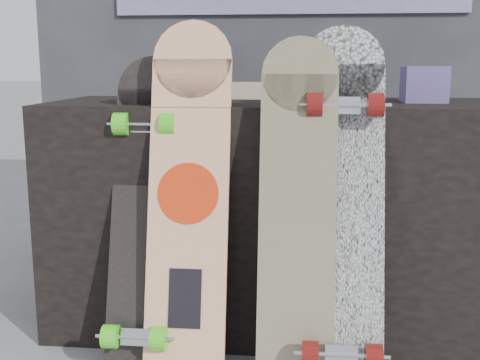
# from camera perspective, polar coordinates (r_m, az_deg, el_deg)

# --- Properties ---
(vendor_table) EXTENTS (1.60, 0.60, 0.80)m
(vendor_table) POSITION_cam_1_polar(r_m,az_deg,el_deg) (2.16, 3.99, -3.23)
(vendor_table) COLOR black
(vendor_table) RESTS_ON ground
(booth) EXTENTS (2.40, 0.22, 2.20)m
(booth) POSITION_cam_1_polar(r_m,az_deg,el_deg) (2.95, 4.72, 14.31)
(booth) COLOR #302F34
(booth) RESTS_ON ground
(merch_box_purple) EXTENTS (0.18, 0.12, 0.10)m
(merch_box_purple) POSITION_cam_1_polar(r_m,az_deg,el_deg) (2.15, -5.34, 8.83)
(merch_box_purple) COLOR #4F3D7D
(merch_box_purple) RESTS_ON vendor_table
(merch_box_small) EXTENTS (0.14, 0.14, 0.12)m
(merch_box_small) POSITION_cam_1_polar(r_m,az_deg,el_deg) (2.14, 17.04, 8.66)
(merch_box_small) COLOR #4F3D7D
(merch_box_small) RESTS_ON vendor_table
(merch_box_flat) EXTENTS (0.22, 0.10, 0.06)m
(merch_box_flat) POSITION_cam_1_polar(r_m,az_deg,el_deg) (2.27, 1.59, 8.48)
(merch_box_flat) COLOR #D1B78C
(merch_box_flat) RESTS_ON vendor_table
(longboard_geisha) EXTENTS (0.24, 0.29, 1.06)m
(longboard_geisha) POSITION_cam_1_polar(r_m,az_deg,el_deg) (1.81, -4.88, -0.80)
(longboard_geisha) COLOR beige
(longboard_geisha) RESTS_ON ground
(longboard_celtic) EXTENTS (0.22, 0.23, 1.01)m
(longboard_celtic) POSITION_cam_1_polar(r_m,az_deg,el_deg) (1.72, 5.48, -2.23)
(longboard_celtic) COLOR #C8BB88
(longboard_celtic) RESTS_ON ground
(longboard_cascadia) EXTENTS (0.24, 0.37, 1.05)m
(longboard_cascadia) POSITION_cam_1_polar(r_m,az_deg,el_deg) (1.76, 9.68, -1.99)
(longboard_cascadia) COLOR white
(longboard_cascadia) RESTS_ON ground
(skateboard_dark) EXTENTS (0.22, 0.36, 0.96)m
(skateboard_dark) POSITION_cam_1_polar(r_m,az_deg,el_deg) (1.88, -8.99, -2.60)
(skateboard_dark) COLOR black
(skateboard_dark) RESTS_ON ground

